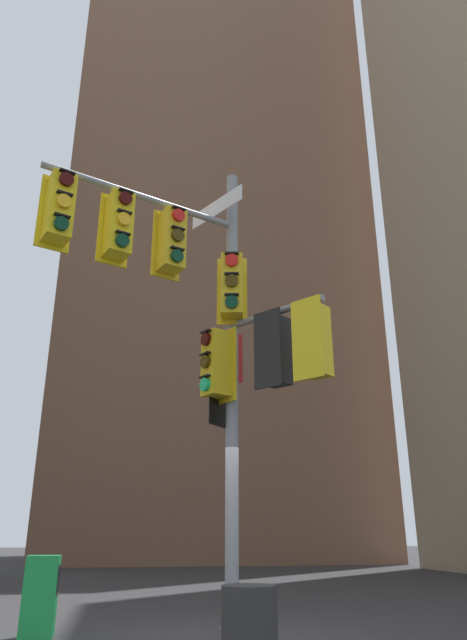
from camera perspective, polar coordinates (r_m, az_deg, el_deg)
building_mid_block at (r=41.29m, az=-2.53°, el=9.84°), size 17.02×17.02×44.30m
signal_pole_assembly at (r=8.54m, az=-2.80°, el=1.12°), size 4.16×1.91×7.15m
newspaper_box at (r=9.16m, az=-18.62°, el=-24.51°), size 0.45×0.36×1.04m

